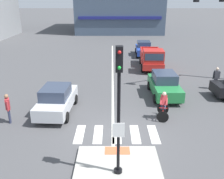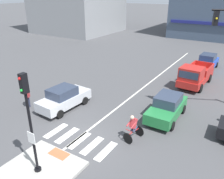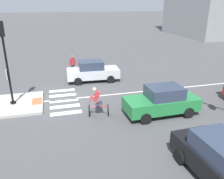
# 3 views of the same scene
# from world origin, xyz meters

# --- Properties ---
(ground_plane) EXTENTS (300.00, 300.00, 0.00)m
(ground_plane) POSITION_xyz_m (0.00, 0.00, 0.00)
(ground_plane) COLOR #474749
(traffic_island) EXTENTS (3.43, 3.49, 0.15)m
(traffic_island) POSITION_xyz_m (0.00, -2.98, 0.07)
(traffic_island) COLOR #A3A099
(traffic_island) RESTS_ON ground
(tactile_pad_front) EXTENTS (1.10, 0.60, 0.01)m
(tactile_pad_front) POSITION_xyz_m (0.00, -1.59, 0.15)
(tactile_pad_front) COLOR #DB5B38
(tactile_pad_front) RESTS_ON traffic_island
(signal_pole) EXTENTS (0.44, 0.38, 4.87)m
(signal_pole) POSITION_xyz_m (0.00, -2.99, 3.08)
(signal_pole) COLOR black
(signal_pole) RESTS_ON traffic_island
(crosswalk_stripe_a) EXTENTS (0.44, 1.80, 0.01)m
(crosswalk_stripe_a) POSITION_xyz_m (-1.87, 0.06, 0.00)
(crosswalk_stripe_a) COLOR silver
(crosswalk_stripe_a) RESTS_ON ground
(crosswalk_stripe_b) EXTENTS (0.44, 1.80, 0.01)m
(crosswalk_stripe_b) POSITION_xyz_m (-0.93, 0.06, 0.00)
(crosswalk_stripe_b) COLOR silver
(crosswalk_stripe_b) RESTS_ON ground
(crosswalk_stripe_c) EXTENTS (0.44, 1.80, 0.01)m
(crosswalk_stripe_c) POSITION_xyz_m (0.00, 0.06, 0.00)
(crosswalk_stripe_c) COLOR silver
(crosswalk_stripe_c) RESTS_ON ground
(crosswalk_stripe_d) EXTENTS (0.44, 1.80, 0.01)m
(crosswalk_stripe_d) POSITION_xyz_m (0.93, 0.06, 0.00)
(crosswalk_stripe_d) COLOR silver
(crosswalk_stripe_d) RESTS_ON ground
(crosswalk_stripe_e) EXTENTS (0.44, 1.80, 0.01)m
(crosswalk_stripe_e) POSITION_xyz_m (1.87, 0.06, 0.00)
(crosswalk_stripe_e) COLOR silver
(crosswalk_stripe_e) RESTS_ON ground
(lane_centre_line) EXTENTS (0.14, 28.00, 0.01)m
(lane_centre_line) POSITION_xyz_m (-0.18, 10.00, 0.00)
(lane_centre_line) COLOR silver
(lane_centre_line) RESTS_ON ground
(car_black_cross_right) EXTENTS (4.16, 1.96, 1.64)m
(car_black_cross_right) POSITION_xyz_m (8.69, 4.90, 0.81)
(car_black_cross_right) COLOR black
(car_black_cross_right) RESTS_ON ground
(car_silver_westbound_near) EXTENTS (2.01, 4.19, 1.64)m
(car_silver_westbound_near) POSITION_xyz_m (-3.49, 2.61, 0.81)
(car_silver_westbound_near) COLOR silver
(car_silver_westbound_near) RESTS_ON ground
(car_green_eastbound_mid) EXTENTS (1.88, 4.12, 1.64)m
(car_green_eastbound_mid) POSITION_xyz_m (3.38, 5.26, 0.81)
(car_green_eastbound_mid) COLOR #237A3D
(car_green_eastbound_mid) RESTS_ON ground
(cyclist) EXTENTS (0.87, 1.20, 1.68)m
(cyclist) POSITION_xyz_m (2.63, 1.74, 0.87)
(cyclist) COLOR black
(cyclist) RESTS_ON ground
(pedestrian_at_curb_left) EXTENTS (0.33, 0.52, 1.67)m
(pedestrian_at_curb_left) POSITION_xyz_m (-5.83, 1.29, 0.98)
(pedestrian_at_curb_left) COLOR #2D334C
(pedestrian_at_curb_left) RESTS_ON ground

